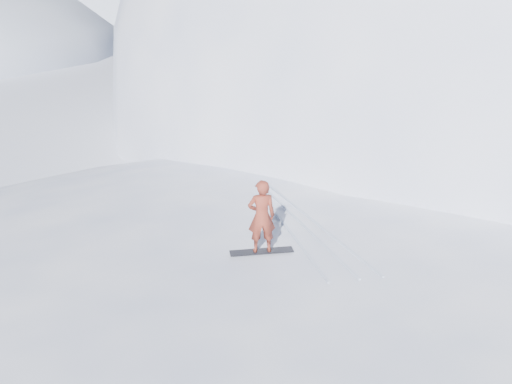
% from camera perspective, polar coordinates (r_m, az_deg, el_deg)
% --- Properties ---
extents(near_ridge, '(36.00, 28.00, 4.80)m').
position_cam_1_polar(near_ridge, '(15.20, 11.93, -13.14)').
color(near_ridge, white).
rests_on(near_ridge, ground).
extents(peak_shoulder, '(28.00, 24.00, 18.00)m').
position_cam_1_polar(peak_shoulder, '(32.93, 17.47, 5.29)').
color(peak_shoulder, white).
rests_on(peak_shoulder, ground).
extents(wind_bumps, '(16.00, 14.40, 1.00)m').
position_cam_1_polar(wind_bumps, '(14.11, 6.88, -15.79)').
color(wind_bumps, white).
rests_on(wind_bumps, ground).
extents(snowboard, '(1.48, 0.32, 0.02)m').
position_cam_1_polar(snowboard, '(13.25, 0.55, -5.94)').
color(snowboard, black).
rests_on(snowboard, near_ridge).
extents(snowboarder, '(0.65, 0.43, 1.74)m').
position_cam_1_polar(snowboarder, '(12.88, 0.56, -2.45)').
color(snowboarder, maroon).
rests_on(snowboarder, snowboard).
extents(board_tracks, '(2.07, 5.95, 0.04)m').
position_cam_1_polar(board_tracks, '(14.68, 4.56, -3.16)').
color(board_tracks, silver).
rests_on(board_tracks, ground).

